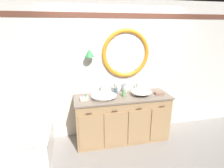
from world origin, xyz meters
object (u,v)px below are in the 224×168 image
at_px(toothbrush_holder_right, 125,89).
at_px(folded_hand_towel, 159,93).
at_px(sink_basin_right, 141,92).
at_px(toothbrush_holder_left, 116,90).
at_px(sink_basin_left, 104,95).
at_px(toiletry_basket, 84,98).
at_px(soap_dispenser, 124,93).
at_px(bathtub, 4,146).

relative_size(toothbrush_holder_right, folded_hand_towel, 1.22).
bearing_deg(sink_basin_right, toothbrush_holder_right, 136.33).
relative_size(sink_basin_right, toothbrush_holder_left, 1.82).
relative_size(sink_basin_left, folded_hand_towel, 2.65).
relative_size(toothbrush_holder_left, folded_hand_towel, 1.22).
relative_size(sink_basin_left, toothbrush_holder_left, 2.18).
xyz_separation_m(sink_basin_right, toothbrush_holder_right, (-0.25, 0.24, -0.01)).
xyz_separation_m(toothbrush_holder_right, toiletry_basket, (-0.82, -0.26, -0.03)).
bearing_deg(soap_dispenser, bathtub, -173.35).
relative_size(toothbrush_holder_left, toiletry_basket, 1.55).
xyz_separation_m(sink_basin_left, toothbrush_holder_left, (0.27, 0.20, 0.01)).
distance_m(sink_basin_left, toothbrush_holder_left, 0.34).
distance_m(sink_basin_right, toothbrush_holder_right, 0.35).
bearing_deg(soap_dispenser, sink_basin_left, -179.54).
bearing_deg(toiletry_basket, toothbrush_holder_left, 19.57).
distance_m(toothbrush_holder_left, folded_hand_towel, 0.83).
height_order(sink_basin_left, soap_dispenser, soap_dispenser).
relative_size(sink_basin_left, toothbrush_holder_right, 2.17).
relative_size(folded_hand_towel, toiletry_basket, 1.28).
height_order(bathtub, folded_hand_towel, folded_hand_towel).
distance_m(bathtub, folded_hand_towel, 2.81).
height_order(sink_basin_left, folded_hand_towel, sink_basin_left).
relative_size(bathtub, sink_basin_left, 3.18).
distance_m(bathtub, toothbrush_holder_left, 2.09).
height_order(toothbrush_holder_left, folded_hand_towel, toothbrush_holder_left).
xyz_separation_m(toothbrush_holder_right, folded_hand_towel, (0.61, -0.26, -0.04)).
bearing_deg(soap_dispenser, sink_basin_right, -0.51).
xyz_separation_m(folded_hand_towel, toiletry_basket, (-1.43, 0.01, 0.02)).
distance_m(sink_basin_left, folded_hand_towel, 1.07).
bearing_deg(toothbrush_holder_left, sink_basin_left, -143.17).
relative_size(sink_basin_left, toiletry_basket, 3.38).
xyz_separation_m(soap_dispenser, toiletry_basket, (-0.73, -0.02, -0.04)).
relative_size(toothbrush_holder_right, toiletry_basket, 1.55).
xyz_separation_m(sink_basin_right, toothbrush_holder_left, (-0.44, 0.20, -0.01)).
distance_m(toothbrush_holder_left, soap_dispenser, 0.23).
distance_m(sink_basin_right, soap_dispenser, 0.34).
xyz_separation_m(toothbrush_holder_left, toiletry_basket, (-0.63, -0.22, -0.03)).
relative_size(sink_basin_left, sink_basin_right, 1.20).
bearing_deg(sink_basin_right, toiletry_basket, -179.03).
xyz_separation_m(sink_basin_left, folded_hand_towel, (1.07, -0.02, -0.04)).
bearing_deg(toothbrush_holder_right, folded_hand_towel, -23.48).
height_order(sink_basin_left, sink_basin_right, sink_basin_right).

